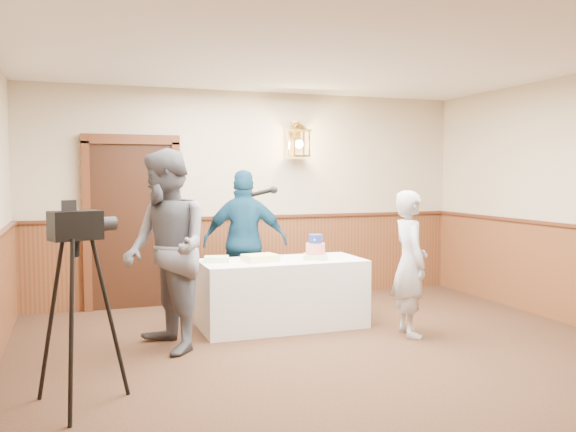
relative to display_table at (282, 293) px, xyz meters
name	(u,v)px	position (x,y,z in m)	size (l,w,h in m)	color
ground	(372,379)	(0.13, -1.90, -0.38)	(7.00, 7.00, 0.00)	#331D13
room_shell	(344,194)	(0.08, -1.45, 1.15)	(6.02, 7.02, 2.81)	#C3AE92
display_table	(282,293)	(0.00, 0.00, 0.00)	(1.80, 0.80, 0.75)	white
tiered_cake	(315,249)	(0.37, -0.06, 0.48)	(0.35, 0.35, 0.28)	beige
sheet_cake_yellow	(260,258)	(-0.26, -0.02, 0.41)	(0.36, 0.27, 0.07)	#FDF697
sheet_cake_green	(217,259)	(-0.72, 0.08, 0.41)	(0.26, 0.21, 0.06)	#BDEAA5
interviewer	(166,250)	(-1.35, -0.51, 0.60)	(1.64, 1.09, 1.94)	#53545E
baker	(410,263)	(1.15, -0.79, 0.39)	(0.56, 0.37, 1.53)	#A8A9AF
assistant_p	(245,242)	(-0.20, 0.79, 0.50)	(1.02, 0.43, 1.75)	navy
tv_camera_rig	(78,320)	(-2.16, -1.71, 0.27)	(0.56, 0.53, 1.44)	black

